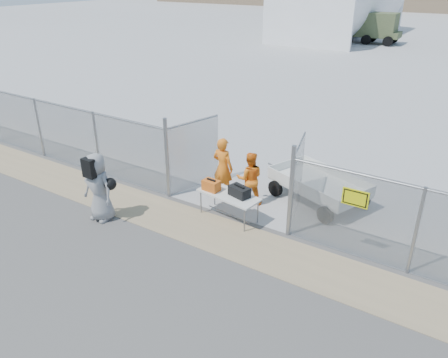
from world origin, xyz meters
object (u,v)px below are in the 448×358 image
Objects in this scene: security_worker_left at (223,167)px; security_worker_right at (250,179)px; folding_table at (229,206)px; visitor at (99,187)px; utility_trailer at (318,187)px.

security_worker_left is 1.15× the size of security_worker_right.
folding_table is at bearing 131.59° from security_worker_left.
folding_table is 0.90× the size of visitor.
security_worker_right is 0.44× the size of utility_trailer.
utility_trailer is (2.59, 1.24, -0.49)m from security_worker_left.
security_worker_left is 3.65m from visitor.
security_worker_left is at bearing -133.54° from utility_trailer.
folding_table is at bearing 55.91° from security_worker_right.
visitor is 0.53× the size of utility_trailer.
utility_trailer is (1.66, 1.25, -0.37)m from security_worker_right.
security_worker_left reaches higher than folding_table.
folding_table is 1.49m from security_worker_left.
visitor reaches higher than folding_table.
utility_trailer is at bearing 43.16° from visitor.
security_worker_right is 2.11m from utility_trailer.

